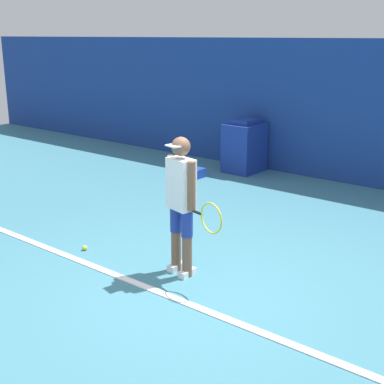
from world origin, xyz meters
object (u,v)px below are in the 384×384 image
object	(u,v)px
tennis_player	(182,200)
covered_chair	(244,147)
tennis_ball	(85,248)
equipment_bag	(189,171)

from	to	relation	value
tennis_player	covered_chair	xyz separation A→B (m)	(-2.21, 4.66, -0.40)
tennis_player	tennis_ball	bearing A→B (deg)	-156.38
tennis_ball	tennis_player	bearing A→B (deg)	10.52
tennis_ball	equipment_bag	world-z (taller)	equipment_bag
equipment_bag	tennis_ball	bearing A→B (deg)	-70.27
covered_chair	equipment_bag	bearing A→B (deg)	-122.83
covered_chair	tennis_player	bearing A→B (deg)	-64.57
tennis_ball	covered_chair	world-z (taller)	covered_chair
covered_chair	equipment_bag	size ratio (longest dim) A/B	1.65
tennis_player	covered_chair	distance (m)	5.17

